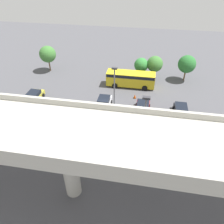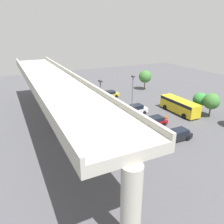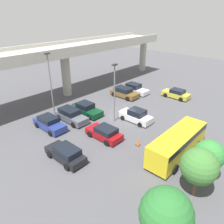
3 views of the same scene
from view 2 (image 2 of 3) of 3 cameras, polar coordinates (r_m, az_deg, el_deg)
The scene contains 18 objects.
ground_plane at distance 39.27m, azimuth 3.86°, elevation -0.90°, with size 93.35×93.35×0.00m, color #4C4C51.
highway_overpass at distance 32.87m, azimuth -14.99°, elevation 6.61°, with size 45.00×6.60×8.37m.
parked_car_0 at distance 31.99m, azimuth 16.61°, elevation -5.80°, with size 2.03×4.48×1.50m.
parked_car_1 at distance 35.63m, azimuth 10.93°, elevation -2.45°, with size 2.13×4.31×1.44m.
parked_car_2 at distance 34.74m, azimuth -0.07°, elevation -2.59°, with size 2.18×4.70×1.61m.
parked_car_3 at distance 39.98m, azimuth 6.22°, elevation 0.60°, with size 2.03×4.48×1.68m.
parked_car_4 at distance 41.93m, azimuth -5.62°, elevation 1.65°, with size 2.25×4.77×1.61m.
parked_car_5 at distance 44.39m, azimuth -6.69°, elevation 2.68°, with size 2.16×4.71×1.61m.
parked_car_6 at distance 49.16m, azimuth -0.73°, elevation 4.62°, with size 2.09×4.44×1.47m.
parked_car_7 at distance 30.09m, azimuth 4.41°, elevation -6.64°, with size 2.09×4.68×1.56m.
parked_car_8 at distance 32.55m, azimuth 2.14°, elevation -4.23°, with size 2.12×4.84×1.65m.
shuttle_bus at distance 41.79m, azimuth 17.21°, elevation 1.75°, with size 8.14×2.64×2.51m.
lamp_post_near_aisle at distance 36.25m, azimuth 5.36°, elevation 4.60°, with size 0.70×0.35×7.53m.
lamp_post_mid_lot at distance 29.33m, azimuth -2.92°, elevation 1.55°, with size 0.70×0.35×8.43m.
tree_front_centre at distance 41.42m, azimuth 24.56°, elevation 2.56°, with size 2.81×2.81×4.27m.
tree_front_right at distance 42.87m, azimuth 22.02°, elevation 3.07°, with size 2.53×2.53×3.80m.
tree_front_far_right at distance 55.42m, azimuth 8.65°, elevation 9.13°, with size 3.09×3.09×4.89m.
traffic_cone at distance 38.95m, azimuth 14.00°, elevation -1.19°, with size 0.44×0.44×0.70m.
Camera 2 is at (-31.29, 18.53, 14.82)m, focal length 35.00 mm.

